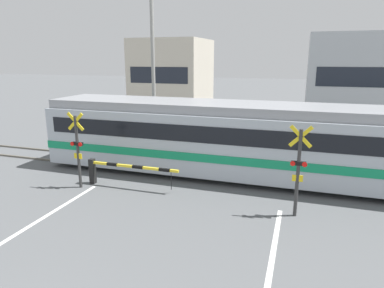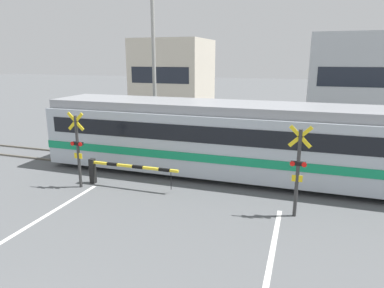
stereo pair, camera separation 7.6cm
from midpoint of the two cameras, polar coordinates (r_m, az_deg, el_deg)
The scene contains 11 objects.
rail_track_near at distance 14.15m, azimuth 0.81°, elevation -5.40°, with size 50.00×0.10×0.08m.
rail_track_far at distance 15.45m, azimuth 2.38°, elevation -3.69°, with size 50.00×0.10×0.08m.
commuter_train at distance 13.84m, azimuth 14.81°, elevation 0.50°, with size 19.97×3.01×3.02m.
crossing_barrier_near at distance 13.35m, azimuth -13.00°, elevation -4.08°, with size 3.67×0.20×0.99m.
crossing_barrier_far at distance 16.96m, azimuth 13.42°, elevation -0.18°, with size 3.67×0.20×0.99m.
crossing_signal_left at distance 13.32m, azimuth -18.69°, elevation -0.49°, with size 0.68×0.15×2.88m.
crossing_signal_right at distance 10.79m, azimuth 17.11°, elevation -3.75°, with size 0.68×0.15×2.88m.
pedestrian at distance 19.08m, azimuth 6.14°, elevation 2.40°, with size 0.38×0.22×1.58m.
building_left_of_street at distance 30.01m, azimuth -3.34°, elevation 11.06°, with size 5.74×6.09×6.27m.
building_right_of_street at distance 28.22m, azimuth 25.73°, elevation 9.67°, with size 7.02×6.09×6.44m.
utility_pole_streetside at distance 20.77m, azimuth -6.60°, elevation 12.43°, with size 0.22×0.22×8.33m.
Camera 1 is at (3.87, -1.82, 4.80)m, focal length 32.00 mm.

